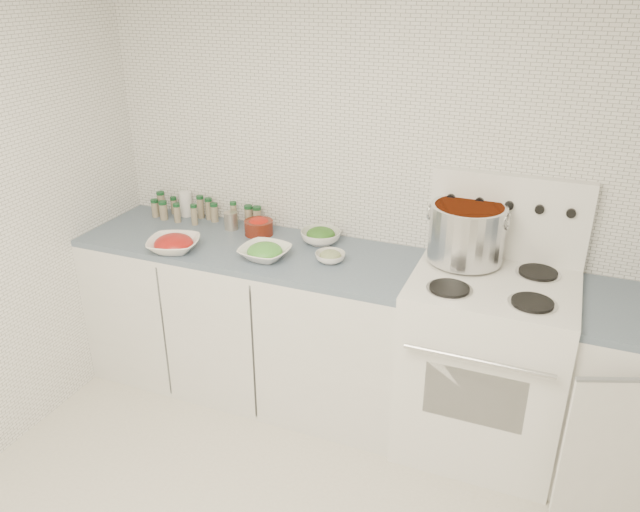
{
  "coord_description": "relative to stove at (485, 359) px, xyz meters",
  "views": [
    {
      "loc": [
        0.69,
        -1.52,
        2.24
      ],
      "look_at": [
        -0.38,
        1.14,
        0.93
      ],
      "focal_mm": 35.0,
      "sensor_mm": 36.0,
      "label": 1
    }
  ],
  "objects": [
    {
      "name": "bowl_broccoli",
      "position": [
        -0.95,
        0.18,
        0.44
      ],
      "size": [
        0.24,
        0.24,
        0.09
      ],
      "color": "white",
      "rests_on": "counter_left"
    },
    {
      "name": "bowl_tomato",
      "position": [
        -1.63,
        -0.21,
        0.44
      ],
      "size": [
        0.34,
        0.34,
        0.09
      ],
      "color": "white",
      "rests_on": "counter_left"
    },
    {
      "name": "room_walls",
      "position": [
        -0.48,
        -1.19,
        1.06
      ],
      "size": [
        3.54,
        3.04,
        2.52
      ],
      "color": "white",
      "rests_on": "ground"
    },
    {
      "name": "bowl_pepper",
      "position": [
        -1.31,
        0.16,
        0.45
      ],
      "size": [
        0.16,
        0.16,
        0.1
      ],
      "color": "#5E1C10",
      "rests_on": "counter_left"
    },
    {
      "name": "tin_can",
      "position": [
        -1.49,
        0.17,
        0.45
      ],
      "size": [
        0.08,
        0.08,
        0.1
      ],
      "primitive_type": "cylinder",
      "rotation": [
        0.0,
        0.0,
        0.1
      ],
      "color": "#AEA393",
      "rests_on": "counter_left"
    },
    {
      "name": "spice_cluster",
      "position": [
        -1.73,
        0.23,
        0.47
      ],
      "size": [
        0.69,
        0.16,
        0.14
      ],
      "color": "gray",
      "rests_on": "counter_left"
    },
    {
      "name": "stove",
      "position": [
        0.0,
        0.0,
        0.0
      ],
      "size": [
        0.76,
        0.7,
        1.36
      ],
      "color": "white",
      "rests_on": "ground"
    },
    {
      "name": "salt_canister",
      "position": [
        -1.85,
        0.26,
        0.48
      ],
      "size": [
        0.1,
        0.1,
        0.15
      ],
      "primitive_type": "cylinder",
      "rotation": [
        0.0,
        0.0,
        -0.43
      ],
      "color": "white",
      "rests_on": "counter_left"
    },
    {
      "name": "bowl_zucchini",
      "position": [
        -0.81,
        -0.03,
        0.43
      ],
      "size": [
        0.2,
        0.2,
        0.06
      ],
      "color": "white",
      "rests_on": "counter_left"
    },
    {
      "name": "counter_left",
      "position": [
        -1.3,
        0.0,
        -0.05
      ],
      "size": [
        1.85,
        0.62,
        0.9
      ],
      "color": "white",
      "rests_on": "ground"
    },
    {
      "name": "bowl_snowpea",
      "position": [
        -1.14,
        -0.11,
        0.44
      ],
      "size": [
        0.27,
        0.27,
        0.08
      ],
      "color": "white",
      "rests_on": "counter_left"
    },
    {
      "name": "stock_pot",
      "position": [
        -0.17,
        0.16,
        0.6
      ],
      "size": [
        0.39,
        0.37,
        0.28
      ],
      "rotation": [
        0.0,
        0.0,
        0.01
      ],
      "color": "silver",
      "rests_on": "stove"
    }
  ]
}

